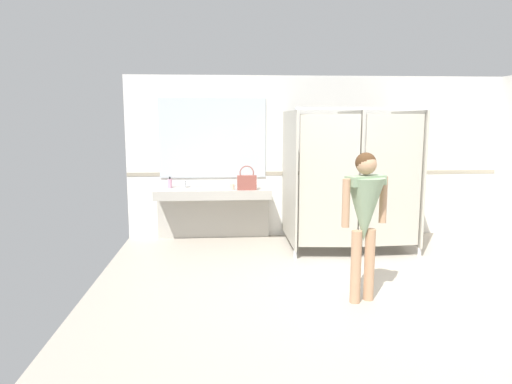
% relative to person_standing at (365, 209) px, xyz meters
% --- Properties ---
extents(ground_plane, '(6.48, 6.32, 0.10)m').
position_rel_person_standing_xyz_m(ground_plane, '(0.21, 0.08, -1.06)').
color(ground_plane, '#B2A899').
extents(wall_back, '(6.48, 0.12, 2.63)m').
position_rel_person_standing_xyz_m(wall_back, '(0.21, 3.00, 0.31)').
color(wall_back, silver).
rests_on(wall_back, ground_plane).
extents(wall_back_tile_band, '(6.48, 0.01, 0.06)m').
position_rel_person_standing_xyz_m(wall_back_tile_band, '(0.21, 2.93, 0.04)').
color(wall_back_tile_band, '#9E937F').
rests_on(wall_back_tile_band, wall_back).
extents(vanity_counter, '(1.82, 0.54, 0.96)m').
position_rel_person_standing_xyz_m(vanity_counter, '(-1.63, 2.73, -0.39)').
color(vanity_counter, '#B2ADA3').
rests_on(vanity_counter, ground_plane).
extents(mirror_panel, '(1.72, 0.02, 1.28)m').
position_rel_person_standing_xyz_m(mirror_panel, '(-1.63, 2.93, 0.63)').
color(mirror_panel, silver).
rests_on(mirror_panel, wall_back).
extents(bathroom_stalls, '(1.85, 1.42, 2.10)m').
position_rel_person_standing_xyz_m(bathroom_stalls, '(0.42, 2.03, 0.09)').
color(bathroom_stalls, '#B2AD9E').
rests_on(bathroom_stalls, ground_plane).
extents(person_standing, '(0.53, 0.52, 1.60)m').
position_rel_person_standing_xyz_m(person_standing, '(0.00, 0.00, 0.00)').
color(person_standing, tan).
rests_on(person_standing, ground_plane).
extents(handbag, '(0.30, 0.10, 0.38)m').
position_rel_person_standing_xyz_m(handbag, '(-1.10, 2.51, -0.03)').
color(handbag, '#934C42').
rests_on(handbag, vanity_counter).
extents(soap_dispenser, '(0.07, 0.07, 0.18)m').
position_rel_person_standing_xyz_m(soap_dispenser, '(-2.32, 2.81, -0.09)').
color(soap_dispenser, '#D899B2').
rests_on(soap_dispenser, vanity_counter).
extents(paper_cup, '(0.07, 0.07, 0.09)m').
position_rel_person_standing_xyz_m(paper_cup, '(-1.33, 2.52, -0.11)').
color(paper_cup, beige).
rests_on(paper_cup, vanity_counter).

